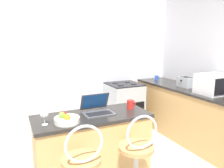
{
  "coord_description": "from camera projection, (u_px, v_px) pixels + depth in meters",
  "views": [
    {
      "loc": [
        -1.07,
        -1.29,
        1.68
      ],
      "look_at": [
        0.41,
        1.86,
        1.01
      ],
      "focal_mm": 35.0,
      "sensor_mm": 36.0,
      "label": 1
    }
  ],
  "objects": [
    {
      "name": "counter_right",
      "position": [
        206.0,
        121.0,
        3.45
      ],
      "size": [
        0.66,
        3.12,
        0.91
      ],
      "color": "tan",
      "rests_on": "ground_plane"
    },
    {
      "name": "stove_range",
      "position": [
        124.0,
        107.0,
        4.2
      ],
      "size": [
        0.61,
        0.61,
        0.92
      ],
      "color": "#9EA3A8",
      "rests_on": "ground_plane"
    },
    {
      "name": "toaster",
      "position": [
        186.0,
        82.0,
        3.81
      ],
      "size": [
        0.23,
        0.26,
        0.17
      ],
      "color": "#9EA3A8",
      "rests_on": "counter_right"
    },
    {
      "name": "mug_red",
      "position": [
        130.0,
        104.0,
        2.56
      ],
      "size": [
        0.1,
        0.08,
        0.1
      ],
      "color": "red",
      "rests_on": "breakfast_bar"
    },
    {
      "name": "wall_back",
      "position": [
        74.0,
        63.0,
        4.0
      ],
      "size": [
        12.0,
        0.06,
        2.6
      ],
      "color": "silver",
      "rests_on": "ground_plane"
    },
    {
      "name": "laptop",
      "position": [
        97.0,
        108.0,
        2.41
      ],
      "size": [
        0.33,
        0.28,
        0.21
      ],
      "color": "#47474C",
      "rests_on": "breakfast_bar"
    },
    {
      "name": "bar_stool_far",
      "position": [
        137.0,
        167.0,
        2.09
      ],
      "size": [
        0.4,
        0.4,
        1.04
      ],
      "color": "silver",
      "rests_on": "ground_plane"
    },
    {
      "name": "wine_glass_tall",
      "position": [
        44.0,
        115.0,
        2.04
      ],
      "size": [
        0.08,
        0.08,
        0.14
      ],
      "color": "silver",
      "rests_on": "breakfast_bar"
    },
    {
      "name": "fruit_bowl",
      "position": [
        66.0,
        119.0,
        2.11
      ],
      "size": [
        0.24,
        0.24,
        0.11
      ],
      "color": "silver",
      "rests_on": "breakfast_bar"
    },
    {
      "name": "microwave",
      "position": [
        214.0,
        84.0,
        3.29
      ],
      "size": [
        0.49,
        0.39,
        0.3
      ],
      "color": "silver",
      "rests_on": "counter_right"
    },
    {
      "name": "mug_blue",
      "position": [
        157.0,
        78.0,
        4.48
      ],
      "size": [
        0.09,
        0.07,
        0.1
      ],
      "color": "#2D51AD",
      "rests_on": "counter_right"
    },
    {
      "name": "breakfast_bar",
      "position": [
        93.0,
        154.0,
        2.43
      ],
      "size": [
        1.24,
        0.54,
        0.91
      ],
      "color": "tan",
      "rests_on": "ground_plane"
    }
  ]
}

